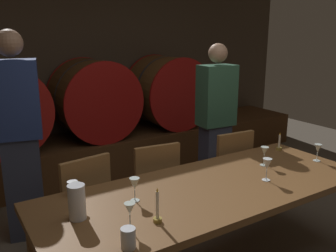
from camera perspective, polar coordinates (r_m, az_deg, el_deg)
back_wall at (r=5.13m, az=-14.18°, el=9.30°), size 7.06×0.24×2.70m
barrel_shelf at (r=4.85m, az=-11.29°, el=-4.35°), size 6.35×0.90×0.47m
wine_barrel_left at (r=4.42m, az=-24.91°, el=2.48°), size 1.00×0.78×1.00m
wine_barrel_center at (r=4.68m, az=-11.54°, el=4.15°), size 1.00×0.78×1.00m
wine_barrel_right at (r=5.16m, az=-0.09°, el=5.40°), size 1.00×0.78×1.00m
dining_table at (r=2.63m, az=6.51°, el=-10.73°), size 2.43×0.93×0.73m
chair_left at (r=2.99m, az=-13.46°, el=-11.53°), size 0.45×0.45×0.88m
chair_center at (r=3.22m, az=-2.40°, el=-9.21°), size 0.44×0.44×0.88m
chair_right at (r=3.61m, az=9.29°, el=-6.66°), size 0.43×0.43×0.88m
guest_left at (r=3.30m, az=-22.36°, el=-1.45°), size 0.43×0.32×1.81m
guest_right at (r=3.93m, az=7.49°, el=0.78°), size 0.40×0.27×1.67m
candle_left at (r=2.12m, az=-1.67°, el=-13.43°), size 0.05×0.05×0.21m
candle_right at (r=3.49m, az=17.03°, el=-2.92°), size 0.05×0.05×0.17m
pitcher at (r=2.20m, az=-14.10°, el=-11.50°), size 0.10×0.10×0.21m
wine_glass_far_left at (r=2.36m, az=-14.21°, el=-9.59°), size 0.06×0.06×0.15m
wine_glass_left at (r=2.03m, az=-6.03°, el=-12.98°), size 0.06×0.06×0.16m
wine_glass_center_left at (r=2.35m, az=-5.27°, el=-9.16°), size 0.07×0.07×0.16m
wine_glass_center_right at (r=2.74m, az=15.29°, el=-5.90°), size 0.07×0.07×0.17m
wine_glass_right at (r=3.04m, az=14.91°, el=-3.92°), size 0.06×0.06×0.16m
wine_glass_far_right at (r=3.29m, az=22.46°, el=-3.37°), size 0.06×0.06×0.15m
cup_left at (r=2.53m, az=-14.73°, el=-9.40°), size 0.07×0.07×0.10m
cup_right at (r=1.91m, az=-6.26°, el=-17.10°), size 0.08×0.08×0.11m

